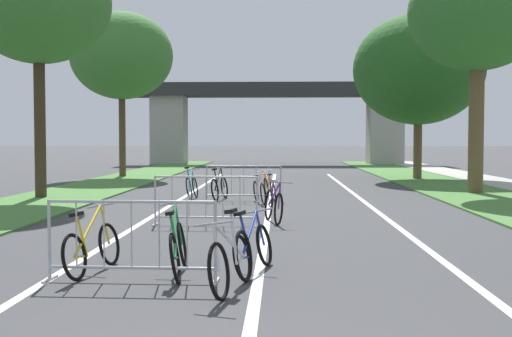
{
  "coord_description": "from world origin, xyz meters",
  "views": [
    {
      "loc": [
        0.29,
        -3.46,
        1.84
      ],
      "look_at": [
        -0.52,
        18.44,
        0.84
      ],
      "focal_mm": 46.57,
      "sensor_mm": 36.0,
      "label": 1
    }
  ],
  "objects_px": {
    "tree_right_pine_far": "(478,13)",
    "bicycle_black_7": "(219,187)",
    "crowd_barrier_second": "(206,201)",
    "tree_left_oak_near": "(38,2)",
    "bicycle_silver_0": "(232,260)",
    "bicycle_blue_6": "(253,248)",
    "crowd_barrier_nearest": "(132,242)",
    "crowd_barrier_third": "(244,184)",
    "bicycle_green_3": "(178,248)",
    "bicycle_yellow_1": "(92,247)",
    "bicycle_purple_8": "(274,205)",
    "tree_right_maple_mid": "(419,69)",
    "bicycle_white_4": "(259,191)",
    "tree_left_oak_mid": "(122,56)",
    "bicycle_orange_2": "(269,188)",
    "bicycle_teal_5": "(192,186)"
  },
  "relations": [
    {
      "from": "tree_left_oak_near",
      "to": "crowd_barrier_second",
      "type": "bearing_deg",
      "value": -46.57
    },
    {
      "from": "tree_right_pine_far",
      "to": "crowd_barrier_second",
      "type": "height_order",
      "value": "tree_right_pine_far"
    },
    {
      "from": "bicycle_silver_0",
      "to": "bicycle_orange_2",
      "type": "xyz_separation_m",
      "value": [
        0.26,
        11.87,
        -0.01
      ]
    },
    {
      "from": "bicycle_orange_2",
      "to": "bicycle_green_3",
      "type": "xyz_separation_m",
      "value": [
        -1.04,
        -11.01,
        0.01
      ]
    },
    {
      "from": "tree_left_oak_near",
      "to": "bicycle_silver_0",
      "type": "xyz_separation_m",
      "value": [
        6.7,
        -11.95,
        -5.54
      ]
    },
    {
      "from": "bicycle_yellow_1",
      "to": "tree_left_oak_near",
      "type": "bearing_deg",
      "value": 122.88
    },
    {
      "from": "bicycle_orange_2",
      "to": "bicycle_blue_6",
      "type": "distance_m",
      "value": 10.84
    },
    {
      "from": "crowd_barrier_second",
      "to": "bicycle_silver_0",
      "type": "bearing_deg",
      "value": -80.61
    },
    {
      "from": "bicycle_orange_2",
      "to": "bicycle_purple_8",
      "type": "bearing_deg",
      "value": -99.82
    },
    {
      "from": "bicycle_white_4",
      "to": "tree_right_pine_far",
      "type": "bearing_deg",
      "value": -168.02
    },
    {
      "from": "bicycle_green_3",
      "to": "bicycle_black_7",
      "type": "height_order",
      "value": "bicycle_black_7"
    },
    {
      "from": "bicycle_green_3",
      "to": "bicycle_black_7",
      "type": "bearing_deg",
      "value": 88.5
    },
    {
      "from": "crowd_barrier_nearest",
      "to": "bicycle_yellow_1",
      "type": "relative_size",
      "value": 1.32
    },
    {
      "from": "tree_left_oak_mid",
      "to": "bicycle_orange_2",
      "type": "relative_size",
      "value": 4.58
    },
    {
      "from": "bicycle_blue_6",
      "to": "bicycle_yellow_1",
      "type": "bearing_deg",
      "value": -164.68
    },
    {
      "from": "bicycle_orange_2",
      "to": "bicycle_teal_5",
      "type": "xyz_separation_m",
      "value": [
        -2.33,
        0.0,
        0.03
      ]
    },
    {
      "from": "bicycle_black_7",
      "to": "bicycle_yellow_1",
      "type": "bearing_deg",
      "value": -83.69
    },
    {
      "from": "crowd_barrier_second",
      "to": "bicycle_blue_6",
      "type": "bearing_deg",
      "value": -76.26
    },
    {
      "from": "bicycle_black_7",
      "to": "bicycle_green_3",
      "type": "bearing_deg",
      "value": -77.34
    },
    {
      "from": "bicycle_yellow_1",
      "to": "bicycle_blue_6",
      "type": "height_order",
      "value": "bicycle_yellow_1"
    },
    {
      "from": "bicycle_yellow_1",
      "to": "bicycle_blue_6",
      "type": "relative_size",
      "value": 1.02
    },
    {
      "from": "tree_right_pine_far",
      "to": "bicycle_black_7",
      "type": "xyz_separation_m",
      "value": [
        -8.23,
        -2.36,
        -5.53
      ]
    },
    {
      "from": "crowd_barrier_nearest",
      "to": "bicycle_silver_0",
      "type": "xyz_separation_m",
      "value": [
        1.32,
        -0.45,
        -0.15
      ]
    },
    {
      "from": "bicycle_silver_0",
      "to": "bicycle_blue_6",
      "type": "xyz_separation_m",
      "value": [
        0.22,
        1.03,
        -0.03
      ]
    },
    {
      "from": "tree_right_maple_mid",
      "to": "bicycle_white_4",
      "type": "relative_size",
      "value": 4.57
    },
    {
      "from": "crowd_barrier_third",
      "to": "bicycle_silver_0",
      "type": "xyz_separation_m",
      "value": [
        0.48,
        -11.35,
        -0.15
      ]
    },
    {
      "from": "crowd_barrier_second",
      "to": "bicycle_teal_5",
      "type": "height_order",
      "value": "crowd_barrier_second"
    },
    {
      "from": "tree_left_oak_near",
      "to": "bicycle_green_3",
      "type": "distance_m",
      "value": 13.74
    },
    {
      "from": "tree_right_pine_far",
      "to": "bicycle_white_4",
      "type": "bearing_deg",
      "value": -154.79
    },
    {
      "from": "bicycle_silver_0",
      "to": "bicycle_black_7",
      "type": "bearing_deg",
      "value": -71.24
    },
    {
      "from": "bicycle_green_3",
      "to": "bicycle_white_4",
      "type": "distance_m",
      "value": 9.97
    },
    {
      "from": "tree_left_oak_near",
      "to": "bicycle_white_4",
      "type": "relative_size",
      "value": 4.85
    },
    {
      "from": "crowd_barrier_second",
      "to": "crowd_barrier_third",
      "type": "distance_m",
      "value": 5.47
    },
    {
      "from": "bicycle_orange_2",
      "to": "bicycle_purple_8",
      "type": "height_order",
      "value": "bicycle_purple_8"
    },
    {
      "from": "bicycle_yellow_1",
      "to": "bicycle_white_4",
      "type": "relative_size",
      "value": 1.05
    },
    {
      "from": "crowd_barrier_nearest",
      "to": "bicycle_blue_6",
      "type": "relative_size",
      "value": 1.35
    },
    {
      "from": "tree_right_pine_far",
      "to": "bicycle_yellow_1",
      "type": "relative_size",
      "value": 4.65
    },
    {
      "from": "crowd_barrier_nearest",
      "to": "tree_left_oak_near",
      "type": "bearing_deg",
      "value": 115.09
    },
    {
      "from": "bicycle_yellow_1",
      "to": "bicycle_purple_8",
      "type": "xyz_separation_m",
      "value": [
        2.42,
        5.48,
        0.03
      ]
    },
    {
      "from": "crowd_barrier_third",
      "to": "bicycle_green_3",
      "type": "relative_size",
      "value": 1.28
    },
    {
      "from": "crowd_barrier_second",
      "to": "bicycle_black_7",
      "type": "xyz_separation_m",
      "value": [
        -0.25,
        5.85,
        -0.14
      ]
    },
    {
      "from": "bicycle_blue_6",
      "to": "bicycle_purple_8",
      "type": "bearing_deg",
      "value": 101.72
    },
    {
      "from": "tree_right_pine_far",
      "to": "bicycle_green_3",
      "type": "height_order",
      "value": "tree_right_pine_far"
    },
    {
      "from": "bicycle_white_4",
      "to": "tree_right_maple_mid",
      "type": "bearing_deg",
      "value": -134.6
    },
    {
      "from": "bicycle_silver_0",
      "to": "crowd_barrier_second",
      "type": "bearing_deg",
      "value": -67.81
    },
    {
      "from": "crowd_barrier_third",
      "to": "bicycle_black_7",
      "type": "bearing_deg",
      "value": 152.01
    },
    {
      "from": "bicycle_white_4",
      "to": "crowd_barrier_third",
      "type": "bearing_deg",
      "value": -62.69
    },
    {
      "from": "tree_left_oak_near",
      "to": "bicycle_orange_2",
      "type": "bearing_deg",
      "value": -0.64
    },
    {
      "from": "bicycle_blue_6",
      "to": "tree_left_oak_mid",
      "type": "bearing_deg",
      "value": 121.85
    },
    {
      "from": "tree_right_maple_mid",
      "to": "crowd_barrier_nearest",
      "type": "bearing_deg",
      "value": -110.55
    }
  ]
}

